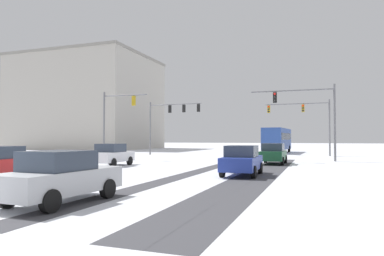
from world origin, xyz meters
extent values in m
cube|color=#424247|center=(2.18, 13.06, 0.00)|extent=(1.08, 28.74, 0.01)
cube|color=#424247|center=(5.47, 13.06, 0.00)|extent=(1.15, 28.74, 0.01)
cube|color=#424247|center=(6.55, 13.06, 0.00)|extent=(1.02, 28.74, 0.01)
cube|color=white|center=(11.79, 11.76, 0.06)|extent=(4.00, 28.74, 0.12)
cylinder|color=slate|center=(-10.39, 22.12, 3.25)|extent=(0.18, 0.18, 6.50)
cylinder|color=slate|center=(-8.14, 22.21, 6.10)|extent=(4.51, 0.29, 0.12)
cube|color=#B79319|center=(-7.24, 22.24, 5.55)|extent=(0.33, 0.25, 0.90)
sphere|color=red|center=(-7.25, 22.40, 5.85)|extent=(0.20, 0.20, 0.20)
sphere|color=black|center=(-7.25, 22.40, 5.55)|extent=(0.20, 0.20, 0.20)
sphere|color=black|center=(-7.25, 22.40, 5.25)|extent=(0.20, 0.20, 0.20)
cylinder|color=slate|center=(-10.39, 32.12, 3.25)|extent=(0.18, 0.18, 6.50)
cylinder|color=slate|center=(-7.00, 31.87, 6.10)|extent=(6.80, 0.62, 0.12)
cube|color=black|center=(-7.68, 31.92, 5.55)|extent=(0.34, 0.26, 0.90)
sphere|color=red|center=(-7.67, 32.08, 5.85)|extent=(0.20, 0.20, 0.20)
sphere|color=black|center=(-7.67, 32.08, 5.55)|extent=(0.20, 0.20, 0.20)
sphere|color=black|center=(-7.67, 32.08, 5.25)|extent=(0.20, 0.20, 0.20)
cube|color=black|center=(-5.81, 31.79, 5.55)|extent=(0.34, 0.26, 0.90)
sphere|color=red|center=(-5.80, 31.95, 5.85)|extent=(0.20, 0.20, 0.20)
sphere|color=black|center=(-5.80, 31.95, 5.55)|extent=(0.20, 0.20, 0.20)
sphere|color=black|center=(-5.80, 31.95, 5.25)|extent=(0.20, 0.20, 0.20)
cube|color=black|center=(-3.94, 31.65, 5.55)|extent=(0.34, 0.26, 0.90)
sphere|color=red|center=(-3.93, 31.81, 5.85)|extent=(0.20, 0.20, 0.20)
sphere|color=black|center=(-3.93, 31.81, 5.55)|extent=(0.20, 0.20, 0.20)
sphere|color=black|center=(-3.93, 31.81, 5.25)|extent=(0.20, 0.20, 0.20)
cylinder|color=slate|center=(10.39, 24.12, 3.25)|extent=(0.18, 0.18, 6.50)
cylinder|color=slate|center=(6.97, 24.06, 6.10)|extent=(6.85, 0.25, 0.12)
cube|color=black|center=(5.60, 24.03, 5.55)|extent=(0.32, 0.25, 0.90)
sphere|color=red|center=(5.60, 23.87, 5.85)|extent=(0.20, 0.20, 0.20)
sphere|color=black|center=(5.60, 23.87, 5.55)|extent=(0.20, 0.20, 0.20)
sphere|color=black|center=(5.60, 23.87, 5.25)|extent=(0.20, 0.20, 0.20)
cylinder|color=slate|center=(10.39, 36.12, 3.25)|extent=(0.18, 0.18, 6.50)
cylinder|color=slate|center=(6.79, 36.13, 6.10)|extent=(7.21, 0.13, 0.12)
cube|color=#B79319|center=(7.51, 36.13, 5.55)|extent=(0.32, 0.24, 0.90)
sphere|color=red|center=(7.51, 35.97, 5.85)|extent=(0.20, 0.20, 0.20)
sphere|color=black|center=(7.51, 35.97, 5.55)|extent=(0.20, 0.20, 0.20)
sphere|color=black|center=(7.51, 35.97, 5.25)|extent=(0.20, 0.20, 0.20)
cube|color=#B79319|center=(3.54, 36.14, 5.55)|extent=(0.32, 0.24, 0.90)
sphere|color=red|center=(3.54, 35.98, 5.85)|extent=(0.20, 0.20, 0.20)
sphere|color=black|center=(3.54, 35.98, 5.55)|extent=(0.20, 0.20, 0.20)
sphere|color=black|center=(3.54, 35.98, 5.25)|extent=(0.20, 0.20, 0.20)
cube|color=#194C2D|center=(5.76, 21.16, 0.67)|extent=(1.74, 4.11, 0.70)
cube|color=#2D3847|center=(5.76, 21.01, 1.32)|extent=(1.58, 1.91, 0.60)
cylinder|color=black|center=(4.96, 22.44, 0.32)|extent=(0.23, 0.64, 0.64)
cylinder|color=black|center=(6.58, 22.42, 0.32)|extent=(0.23, 0.64, 0.64)
cylinder|color=black|center=(4.94, 19.90, 0.32)|extent=(0.23, 0.64, 0.64)
cylinder|color=black|center=(6.55, 19.88, 0.32)|extent=(0.23, 0.64, 0.64)
cube|color=silver|center=(-5.12, 15.22, 0.67)|extent=(1.94, 4.19, 0.70)
cube|color=#2D3847|center=(-5.11, 15.07, 1.32)|extent=(1.67, 1.99, 0.60)
cylinder|color=black|center=(-6.00, 16.44, 0.32)|extent=(0.26, 0.65, 0.64)
cylinder|color=black|center=(-4.39, 16.53, 0.32)|extent=(0.26, 0.65, 0.64)
cylinder|color=black|center=(-5.85, 13.90, 0.32)|extent=(0.26, 0.65, 0.64)
cylinder|color=black|center=(-4.24, 14.00, 0.32)|extent=(0.26, 0.65, 0.64)
cube|color=#233899|center=(5.15, 11.91, 0.67)|extent=(1.80, 4.14, 0.70)
cube|color=#2D3847|center=(5.15, 11.76, 1.32)|extent=(1.60, 1.94, 0.60)
cylinder|color=black|center=(4.31, 13.16, 0.32)|extent=(0.24, 0.65, 0.64)
cylinder|color=black|center=(5.93, 13.20, 0.32)|extent=(0.24, 0.65, 0.64)
cylinder|color=black|center=(4.37, 10.62, 0.32)|extent=(0.24, 0.65, 0.64)
cylinder|color=black|center=(5.99, 10.66, 0.32)|extent=(0.24, 0.65, 0.64)
cube|color=red|center=(-5.72, 6.22, 0.67)|extent=(1.82, 4.15, 0.70)
cylinder|color=black|center=(-6.56, 7.46, 0.32)|extent=(0.24, 0.65, 0.64)
cylinder|color=black|center=(-4.95, 7.51, 0.32)|extent=(0.24, 0.65, 0.64)
cube|color=#B7BABF|center=(1.48, 2.00, 0.67)|extent=(1.92, 4.19, 0.70)
cube|color=#2D3847|center=(1.47, 1.85, 1.32)|extent=(1.66, 1.98, 0.60)
cylinder|color=black|center=(0.74, 3.31, 0.32)|extent=(0.25, 0.65, 0.64)
cylinder|color=black|center=(2.35, 3.23, 0.32)|extent=(0.25, 0.65, 0.64)
cylinder|color=black|center=(0.60, 0.77, 0.32)|extent=(0.25, 0.65, 0.64)
cylinder|color=black|center=(2.21, 0.69, 0.32)|extent=(0.25, 0.65, 0.64)
cube|color=#284793|center=(3.80, 43.29, 1.93)|extent=(2.99, 11.10, 2.90)
cube|color=#283342|center=(3.80, 43.29, 2.28)|extent=(2.99, 10.22, 0.90)
cylinder|color=black|center=(4.82, 39.39, 0.48)|extent=(0.34, 0.97, 0.96)
cylinder|color=black|center=(2.44, 39.49, 0.48)|extent=(0.34, 0.97, 0.96)
cylinder|color=black|center=(5.14, 46.53, 0.48)|extent=(0.34, 0.97, 0.96)
cylinder|color=black|center=(2.77, 46.64, 0.48)|extent=(0.34, 0.97, 0.96)
cube|color=#B2ADA3|center=(-33.83, 51.69, 8.69)|extent=(24.56, 19.47, 17.38)
cube|color=gray|center=(-33.83, 51.69, 17.63)|extent=(24.86, 19.77, 0.50)
camera|label=1|loc=(8.96, -6.94, 2.00)|focal=32.84mm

